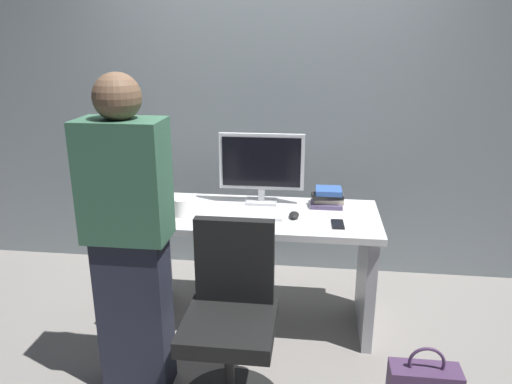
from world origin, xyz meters
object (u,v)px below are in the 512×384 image
(monitor, at_px, (262,165))
(person_at_desk, at_px, (129,240))
(cell_phone, at_px, (338,224))
(keyboard, at_px, (247,216))
(desk, at_px, (257,247))
(mouse, at_px, (294,215))
(office_chair, at_px, (231,326))
(book_stack, at_px, (328,198))
(cup_near_keyboard, at_px, (180,208))

(monitor, bearing_deg, person_at_desk, -121.98)
(person_at_desk, relative_size, monitor, 3.03)
(cell_phone, bearing_deg, monitor, 143.18)
(keyboard, bearing_deg, desk, 54.89)
(person_at_desk, bearing_deg, desk, 51.89)
(monitor, bearing_deg, mouse, -47.58)
(office_chair, xyz_separation_m, book_stack, (0.47, 0.92, 0.38))
(mouse, bearing_deg, person_at_desk, -140.57)
(book_stack, xyz_separation_m, cell_phone, (0.05, -0.32, -0.05))
(desk, distance_m, cup_near_keyboard, 0.54)
(mouse, relative_size, cell_phone, 0.69)
(monitor, xyz_separation_m, cell_phone, (0.48, -0.33, -0.25))
(monitor, distance_m, cell_phone, 0.63)
(cup_near_keyboard, relative_size, cell_phone, 0.72)
(desk, relative_size, office_chair, 1.58)
(office_chair, bearing_deg, desk, 87.05)
(desk, distance_m, keyboard, 0.26)
(keyboard, bearing_deg, mouse, 2.42)
(desk, height_order, keyboard, keyboard)
(person_at_desk, relative_size, book_stack, 7.83)
(mouse, bearing_deg, desk, 166.08)
(person_at_desk, bearing_deg, keyboard, 51.09)
(mouse, xyz_separation_m, book_stack, (0.20, 0.23, 0.04))
(person_at_desk, xyz_separation_m, cell_phone, (1.03, 0.55, -0.09))
(person_at_desk, distance_m, cup_near_keyboard, 0.59)
(office_chair, xyz_separation_m, person_at_desk, (-0.51, 0.05, 0.41))
(book_stack, bearing_deg, cell_phone, -80.50)
(person_at_desk, bearing_deg, cup_near_keyboard, 80.76)
(person_at_desk, bearing_deg, office_chair, -6.10)
(desk, relative_size, cell_phone, 10.33)
(monitor, height_order, cup_near_keyboard, monitor)
(monitor, height_order, keyboard, monitor)
(cell_phone, bearing_deg, office_chair, -133.16)
(keyboard, distance_m, book_stack, 0.55)
(monitor, distance_m, mouse, 0.41)
(person_at_desk, xyz_separation_m, monitor, (0.55, 0.88, 0.17))
(keyboard, bearing_deg, cup_near_keyboard, -179.09)
(cell_phone, bearing_deg, keyboard, 171.69)
(person_at_desk, bearing_deg, mouse, 39.43)
(office_chair, distance_m, keyboard, 0.74)
(office_chair, distance_m, book_stack, 1.10)
(cup_near_keyboard, bearing_deg, mouse, 4.78)
(monitor, xyz_separation_m, cup_near_keyboard, (-0.46, -0.30, -0.20))
(mouse, bearing_deg, cell_phone, -18.37)
(office_chair, bearing_deg, book_stack, 63.05)
(desk, bearing_deg, keyboard, -121.87)
(book_stack, bearing_deg, monitor, 178.66)
(keyboard, height_order, book_stack, book_stack)
(monitor, distance_m, book_stack, 0.47)
(mouse, bearing_deg, monitor, 132.42)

